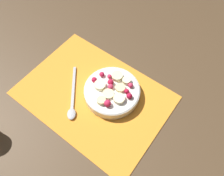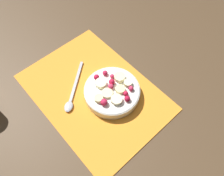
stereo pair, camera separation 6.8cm
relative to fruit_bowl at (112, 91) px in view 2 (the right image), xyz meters
The scene contains 4 objects.
ground_plane 0.07m from the fruit_bowl, 37.38° to the left, with size 3.00×3.00×0.00m, color #4C3823.
placemat 0.06m from the fruit_bowl, 37.38° to the left, with size 0.47×0.34×0.01m.
fruit_bowl is the anchor object (origin of this frame).
spoon 0.13m from the fruit_bowl, 50.42° to the left, with size 0.14×0.17×0.01m.
Camera 2 is at (-0.31, 0.20, 0.63)m, focal length 35.00 mm.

